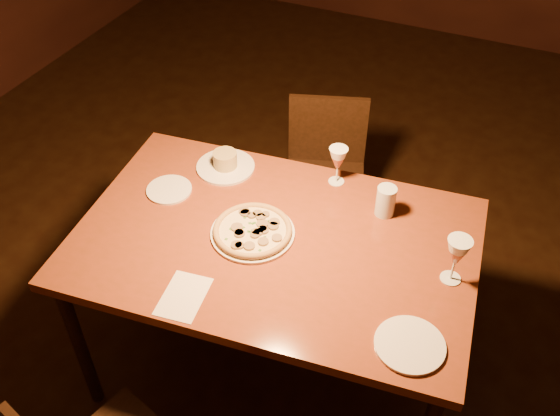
% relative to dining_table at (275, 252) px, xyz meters
% --- Properties ---
extents(floor, '(7.00, 7.00, 0.00)m').
position_rel_dining_table_xyz_m(floor, '(0.26, 0.06, -0.72)').
color(floor, black).
rests_on(floor, ground).
extents(dining_table, '(1.56, 1.09, 0.79)m').
position_rel_dining_table_xyz_m(dining_table, '(0.00, 0.00, 0.00)').
color(dining_table, maroon).
rests_on(dining_table, floor).
extents(chair_far, '(0.49, 0.49, 0.81)m').
position_rel_dining_table_xyz_m(chair_far, '(-0.11, 0.85, -0.26)').
color(chair_far, black).
rests_on(chair_far, floor).
extents(pizza_plate, '(0.31, 0.31, 0.03)m').
position_rel_dining_table_xyz_m(pizza_plate, '(-0.08, -0.01, 0.09)').
color(pizza_plate, white).
rests_on(pizza_plate, dining_table).
extents(ramekin_saucer, '(0.24, 0.24, 0.08)m').
position_rel_dining_table_xyz_m(ramekin_saucer, '(-0.36, 0.30, 0.09)').
color(ramekin_saucer, white).
rests_on(ramekin_saucer, dining_table).
extents(wine_glass_far, '(0.08, 0.08, 0.17)m').
position_rel_dining_table_xyz_m(wine_glass_far, '(0.09, 0.40, 0.15)').
color(wine_glass_far, '#B05F49').
rests_on(wine_glass_far, dining_table).
extents(wine_glass_right, '(0.08, 0.08, 0.19)m').
position_rel_dining_table_xyz_m(wine_glass_right, '(0.64, 0.07, 0.16)').
color(wine_glass_right, '#B05F49').
rests_on(wine_glass_right, dining_table).
extents(water_tumbler, '(0.07, 0.07, 0.12)m').
position_rel_dining_table_xyz_m(water_tumbler, '(0.33, 0.30, 0.13)').
color(water_tumbler, silver).
rests_on(water_tumbler, dining_table).
extents(side_plate_left, '(0.18, 0.18, 0.01)m').
position_rel_dining_table_xyz_m(side_plate_left, '(-0.50, 0.08, 0.07)').
color(side_plate_left, white).
rests_on(side_plate_left, dining_table).
extents(side_plate_near, '(0.22, 0.22, 0.01)m').
position_rel_dining_table_xyz_m(side_plate_near, '(0.58, -0.26, 0.08)').
color(side_plate_near, white).
rests_on(side_plate_near, dining_table).
extents(menu_card, '(0.16, 0.22, 0.00)m').
position_rel_dining_table_xyz_m(menu_card, '(-0.16, -0.38, 0.07)').
color(menu_card, silver).
rests_on(menu_card, dining_table).
extents(pendant_light, '(0.12, 0.12, 0.12)m').
position_rel_dining_table_xyz_m(pendant_light, '(0.00, -0.00, 0.93)').
color(pendant_light, '#EF9243').
rests_on(pendant_light, ceiling).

